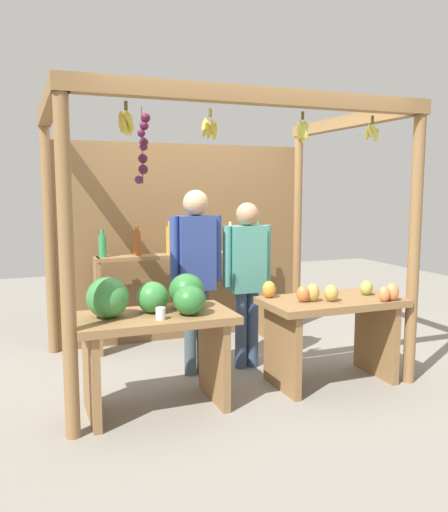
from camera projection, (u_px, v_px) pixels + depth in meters
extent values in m
plane|color=gray|center=(216.00, 365.00, 5.05)|extent=(12.00, 12.00, 0.00)
cylinder|color=olive|center=(67.00, 263.00, 3.45)|extent=(0.10, 0.10, 2.41)
cylinder|color=olive|center=(414.00, 245.00, 4.48)|extent=(0.10, 0.10, 2.41)
cylinder|color=olive|center=(49.00, 236.00, 5.31)|extent=(0.10, 0.10, 2.41)
cylinder|color=olive|center=(297.00, 229.00, 6.34)|extent=(0.10, 0.10, 2.41)
cube|color=olive|center=(265.00, 96.00, 3.82)|extent=(2.95, 0.12, 0.12)
cube|color=olive|center=(50.00, 105.00, 4.23)|extent=(0.12, 2.12, 0.12)
cube|color=olive|center=(349.00, 122.00, 5.26)|extent=(0.12, 2.12, 0.12)
cube|color=brown|center=(184.00, 243.00, 5.86)|extent=(2.85, 0.04, 2.17)
cylinder|color=brown|center=(372.00, 119.00, 4.25)|extent=(0.02, 0.02, 0.06)
ellipsoid|color=#D1CC4C|center=(376.00, 135.00, 4.28)|extent=(0.04, 0.05, 0.12)
ellipsoid|color=#D1CC4C|center=(371.00, 131.00, 4.29)|extent=(0.08, 0.05, 0.12)
ellipsoid|color=#D1CC4C|center=(367.00, 134.00, 4.28)|extent=(0.05, 0.05, 0.12)
ellipsoid|color=#D1CC4C|center=(371.00, 131.00, 4.24)|extent=(0.05, 0.06, 0.12)
ellipsoid|color=#D1CC4C|center=(375.00, 131.00, 4.24)|extent=(0.08, 0.05, 0.12)
cylinder|color=brown|center=(303.00, 116.00, 4.02)|extent=(0.02, 0.02, 0.06)
ellipsoid|color=#D1CC4C|center=(305.00, 132.00, 4.05)|extent=(0.04, 0.09, 0.15)
ellipsoid|color=#D1CC4C|center=(304.00, 133.00, 4.07)|extent=(0.06, 0.06, 0.15)
ellipsoid|color=#D1CC4C|center=(302.00, 131.00, 4.06)|extent=(0.09, 0.06, 0.15)
ellipsoid|color=#D1CC4C|center=(299.00, 131.00, 4.05)|extent=(0.07, 0.06, 0.15)
ellipsoid|color=#D1CC4C|center=(299.00, 131.00, 4.03)|extent=(0.05, 0.09, 0.15)
ellipsoid|color=#D1CC4C|center=(301.00, 130.00, 4.02)|extent=(0.05, 0.06, 0.15)
ellipsoid|color=#D1CC4C|center=(303.00, 130.00, 4.01)|extent=(0.08, 0.05, 0.15)
ellipsoid|color=#D1CC4C|center=(306.00, 131.00, 4.00)|extent=(0.08, 0.04, 0.15)
ellipsoid|color=#D1CC4C|center=(305.00, 130.00, 4.03)|extent=(0.08, 0.08, 0.15)
cylinder|color=brown|center=(126.00, 106.00, 3.54)|extent=(0.02, 0.02, 0.06)
ellipsoid|color=gold|center=(130.00, 125.00, 3.56)|extent=(0.04, 0.08, 0.15)
ellipsoid|color=gold|center=(128.00, 124.00, 3.58)|extent=(0.07, 0.06, 0.15)
ellipsoid|color=gold|center=(123.00, 123.00, 3.58)|extent=(0.06, 0.05, 0.15)
ellipsoid|color=gold|center=(121.00, 122.00, 3.53)|extent=(0.04, 0.06, 0.15)
ellipsoid|color=gold|center=(125.00, 125.00, 3.53)|extent=(0.05, 0.05, 0.15)
ellipsoid|color=gold|center=(130.00, 121.00, 3.52)|extent=(0.09, 0.06, 0.15)
cylinder|color=brown|center=(210.00, 113.00, 3.87)|extent=(0.02, 0.02, 0.06)
ellipsoid|color=gold|center=(215.00, 131.00, 3.89)|extent=(0.04, 0.08, 0.14)
ellipsoid|color=gold|center=(210.00, 130.00, 3.92)|extent=(0.07, 0.04, 0.15)
ellipsoid|color=gold|center=(204.00, 129.00, 3.89)|extent=(0.06, 0.08, 0.15)
ellipsoid|color=gold|center=(208.00, 127.00, 3.86)|extent=(0.07, 0.08, 0.15)
ellipsoid|color=gold|center=(213.00, 129.00, 3.85)|extent=(0.06, 0.04, 0.14)
cylinder|color=#4C422D|center=(142.00, 145.00, 3.80)|extent=(0.01, 0.01, 0.55)
sphere|color=#47142D|center=(146.00, 118.00, 3.77)|extent=(0.07, 0.07, 0.07)
sphere|color=#47142D|center=(144.00, 126.00, 3.77)|extent=(0.06, 0.06, 0.06)
sphere|color=#47142D|center=(141.00, 133.00, 3.75)|extent=(0.06, 0.06, 0.06)
sphere|color=#47142D|center=(144.00, 142.00, 3.78)|extent=(0.06, 0.06, 0.06)
sphere|color=#511938|center=(144.00, 146.00, 3.79)|extent=(0.06, 0.06, 0.06)
sphere|color=#47142D|center=(143.00, 159.00, 3.80)|extent=(0.07, 0.07, 0.07)
sphere|color=#47142D|center=(143.00, 169.00, 3.80)|extent=(0.07, 0.07, 0.07)
sphere|color=#601E42|center=(139.00, 180.00, 3.85)|extent=(0.06, 0.06, 0.06)
cube|color=olive|center=(154.00, 318.00, 3.97)|extent=(1.20, 0.64, 0.06)
cube|color=olive|center=(91.00, 374.00, 3.85)|extent=(0.06, 0.58, 0.68)
cube|color=olive|center=(214.00, 358.00, 4.19)|extent=(0.06, 0.58, 0.68)
ellipsoid|color=#38843D|center=(153.00, 297.00, 4.01)|extent=(0.30, 0.30, 0.24)
ellipsoid|color=#2D7533|center=(189.00, 300.00, 3.94)|extent=(0.35, 0.35, 0.22)
ellipsoid|color=#38843D|center=(108.00, 298.00, 3.84)|extent=(0.41, 0.41, 0.30)
ellipsoid|color=#2D7533|center=(187.00, 291.00, 4.17)|extent=(0.38, 0.38, 0.27)
cylinder|color=white|center=(161.00, 314.00, 3.80)|extent=(0.07, 0.07, 0.09)
cube|color=olive|center=(332.00, 302.00, 4.54)|extent=(1.20, 0.64, 0.06)
cube|color=olive|center=(282.00, 350.00, 4.42)|extent=(0.06, 0.58, 0.68)
cube|color=olive|center=(376.00, 338.00, 4.76)|extent=(0.06, 0.58, 0.68)
ellipsoid|color=#B79E47|center=(313.00, 292.00, 4.41)|extent=(0.16, 0.16, 0.15)
ellipsoid|color=#B79E47|center=(331.00, 293.00, 4.41)|extent=(0.16, 0.16, 0.14)
ellipsoid|color=#A8B24C|center=(366.00, 288.00, 4.68)|extent=(0.11, 0.11, 0.13)
ellipsoid|color=#CC7038|center=(303.00, 294.00, 4.39)|extent=(0.16, 0.16, 0.14)
ellipsoid|color=#E07F47|center=(384.00, 294.00, 4.40)|extent=(0.12, 0.12, 0.13)
ellipsoid|color=gold|center=(269.00, 289.00, 4.56)|extent=(0.16, 0.16, 0.15)
ellipsoid|color=#E07F47|center=(392.00, 292.00, 4.45)|extent=(0.17, 0.17, 0.15)
cube|color=olive|center=(98.00, 306.00, 5.32)|extent=(0.05, 0.20, 1.00)
cube|color=olive|center=(263.00, 293.00, 5.99)|extent=(0.05, 0.20, 1.00)
cube|color=olive|center=(185.00, 255.00, 5.60)|extent=(1.85, 0.22, 0.04)
cylinder|color=#338C4C|center=(103.00, 246.00, 5.27)|extent=(0.08, 0.08, 0.22)
cylinder|color=#338C4C|center=(102.00, 232.00, 5.25)|extent=(0.03, 0.03, 0.06)
cylinder|color=#994C1E|center=(137.00, 243.00, 5.39)|extent=(0.08, 0.08, 0.25)
cylinder|color=#994C1E|center=(137.00, 228.00, 5.37)|extent=(0.03, 0.03, 0.06)
cylinder|color=gold|center=(170.00, 240.00, 5.52)|extent=(0.08, 0.08, 0.29)
cylinder|color=gold|center=(169.00, 224.00, 5.49)|extent=(0.03, 0.03, 0.06)
cylinder|color=#D8B266|center=(201.00, 241.00, 5.64)|extent=(0.08, 0.08, 0.25)
cylinder|color=#D8B266|center=(201.00, 227.00, 5.62)|extent=(0.04, 0.04, 0.06)
cylinder|color=silver|center=(230.00, 239.00, 5.77)|extent=(0.07, 0.07, 0.27)
cylinder|color=silver|center=(230.00, 224.00, 5.74)|extent=(0.03, 0.03, 0.06)
cylinder|color=#338C4C|center=(258.00, 238.00, 5.89)|extent=(0.07, 0.07, 0.26)
cylinder|color=#338C4C|center=(259.00, 224.00, 5.87)|extent=(0.03, 0.03, 0.06)
cylinder|color=#435660|center=(190.00, 333.00, 4.76)|extent=(0.11, 0.11, 0.78)
cylinder|color=#435660|center=(203.00, 331.00, 4.80)|extent=(0.11, 0.11, 0.78)
cube|color=#2D428C|center=(196.00, 253.00, 4.69)|extent=(0.32, 0.19, 0.66)
cylinder|color=#2D428C|center=(174.00, 250.00, 4.61)|extent=(0.08, 0.08, 0.60)
cylinder|color=#2D428C|center=(217.00, 248.00, 4.76)|extent=(0.08, 0.08, 0.60)
sphere|color=tan|center=(196.00, 203.00, 4.63)|extent=(0.23, 0.23, 0.23)
cylinder|color=#394C71|center=(241.00, 330.00, 4.94)|extent=(0.11, 0.11, 0.73)
cylinder|color=#394C71|center=(253.00, 329.00, 4.99)|extent=(0.11, 0.11, 0.73)
cube|color=teal|center=(247.00, 259.00, 4.88)|extent=(0.32, 0.19, 0.62)
cylinder|color=teal|center=(227.00, 256.00, 4.80)|extent=(0.08, 0.08, 0.56)
cylinder|color=teal|center=(267.00, 254.00, 4.95)|extent=(0.08, 0.08, 0.56)
sphere|color=tan|center=(247.00, 214.00, 4.83)|extent=(0.21, 0.21, 0.21)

